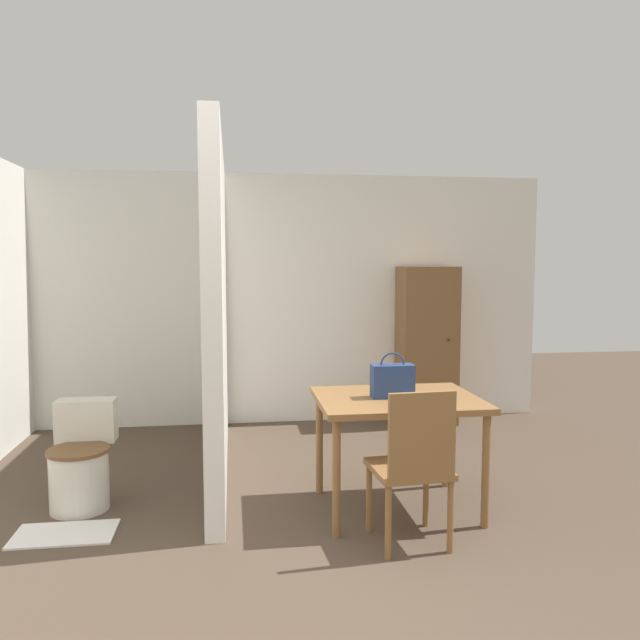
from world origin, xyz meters
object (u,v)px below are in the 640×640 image
dining_table (397,410)px  wooden_cabinet (427,345)px  handbag (392,380)px  toilet (81,463)px  wooden_chair (414,462)px

dining_table → wooden_cabinet: size_ratio=0.66×
dining_table → handbag: handbag is taller
handbag → toilet: bearing=170.3°
handbag → wooden_chair: bearing=-92.0°
wooden_cabinet → wooden_chair: bearing=-109.2°
toilet → wooden_chair: bearing=-24.2°
toilet → handbag: 2.14m
toilet → wooden_cabinet: wooden_cabinet is taller
toilet → handbag: (2.04, -0.35, 0.57)m
dining_table → handbag: bearing=176.9°
toilet → wooden_cabinet: (2.96, 1.80, 0.50)m
wooden_chair → handbag: size_ratio=3.15×
wooden_chair → handbag: 0.67m
wooden_cabinet → handbag: bearing=-113.2°
wooden_chair → dining_table: bearing=80.3°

